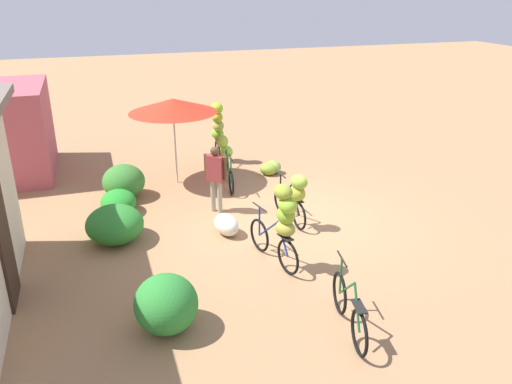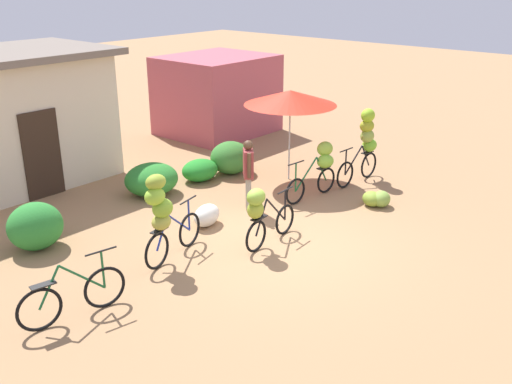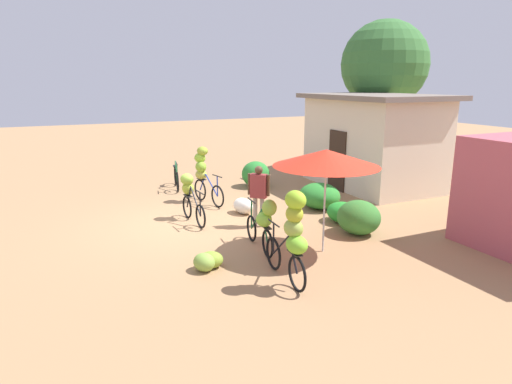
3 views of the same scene
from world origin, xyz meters
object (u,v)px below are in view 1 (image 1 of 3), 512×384
object	(u,v)px
market_umbrella	(173,106)
bicycle_leftmost	(349,310)
bicycle_by_shop	(226,156)
produce_sack	(226,225)
bicycle_near_pile	(282,219)
bicycle_center_loaded	(295,194)
banana_pile_on_ground	(271,168)
person_vendor	(216,173)
bicycle_rightmost	(218,129)

from	to	relation	value
market_umbrella	bicycle_leftmost	world-z (taller)	market_umbrella
bicycle_by_shop	bicycle_leftmost	bearing A→B (deg)	-178.78
produce_sack	bicycle_near_pile	bearing A→B (deg)	-159.64
market_umbrella	bicycle_center_loaded	distance (m)	4.12
bicycle_by_shop	market_umbrella	bearing A→B (deg)	71.05
bicycle_near_pile	banana_pile_on_ground	world-z (taller)	bicycle_near_pile
bicycle_leftmost	banana_pile_on_ground	bearing A→B (deg)	-10.00
produce_sack	person_vendor	bearing A→B (deg)	-4.10
bicycle_leftmost	bicycle_rightmost	xyz separation A→B (m)	(8.19, -0.08, 0.67)
banana_pile_on_ground	person_vendor	distance (m)	2.94
market_umbrella	bicycle_near_pile	size ratio (longest dim) A/B	1.32
bicycle_center_loaded	person_vendor	bearing A→B (deg)	48.58
bicycle_near_pile	market_umbrella	bearing A→B (deg)	12.03
market_umbrella	banana_pile_on_ground	bearing A→B (deg)	-93.51
bicycle_near_pile	produce_sack	world-z (taller)	bicycle_near_pile
market_umbrella	banana_pile_on_ground	size ratio (longest dim) A/B	2.97
market_umbrella	person_vendor	distance (m)	2.46
market_umbrella	bicycle_near_pile	bearing A→B (deg)	-167.97
bicycle_center_loaded	person_vendor	world-z (taller)	person_vendor
banana_pile_on_ground	person_vendor	world-z (taller)	person_vendor
bicycle_by_shop	banana_pile_on_ground	bearing A→B (deg)	-79.06
bicycle_center_loaded	market_umbrella	bearing A→B (deg)	29.98
bicycle_leftmost	produce_sack	size ratio (longest dim) A/B	2.38
bicycle_leftmost	bicycle_rightmost	world-z (taller)	bicycle_rightmost
market_umbrella	banana_pile_on_ground	xyz separation A→B (m)	(-0.16, -2.57, -1.88)
bicycle_leftmost	banana_pile_on_ground	xyz separation A→B (m)	(6.86, -1.21, -0.20)
produce_sack	person_vendor	world-z (taller)	person_vendor
bicycle_by_shop	banana_pile_on_ground	xyz separation A→B (m)	(0.26, -1.35, -0.56)
market_umbrella	bicycle_rightmost	world-z (taller)	market_umbrella
market_umbrella	person_vendor	xyz separation A→B (m)	(-2.13, -0.54, -1.10)
market_umbrella	produce_sack	size ratio (longest dim) A/B	3.19
bicycle_by_shop	bicycle_center_loaded	bearing A→B (deg)	-166.09
produce_sack	person_vendor	distance (m)	1.40
banana_pile_on_ground	produce_sack	bearing A→B (deg)	146.25
banana_pile_on_ground	bicycle_leftmost	bearing A→B (deg)	170.00
bicycle_center_loaded	banana_pile_on_ground	xyz separation A→B (m)	(3.23, -0.61, -0.57)
bicycle_by_shop	produce_sack	size ratio (longest dim) A/B	2.37
bicycle_by_shop	bicycle_rightmost	xyz separation A→B (m)	(1.60, -0.22, 0.30)
bicycle_near_pile	person_vendor	world-z (taller)	bicycle_near_pile
banana_pile_on_ground	produce_sack	world-z (taller)	produce_sack
bicycle_near_pile	bicycle_center_loaded	size ratio (longest dim) A/B	1.08
bicycle_leftmost	bicycle_near_pile	world-z (taller)	bicycle_near_pile
bicycle_center_loaded	banana_pile_on_ground	bearing A→B (deg)	-10.78
person_vendor	bicycle_near_pile	bearing A→B (deg)	-169.54
bicycle_near_pile	banana_pile_on_ground	distance (m)	5.11
bicycle_center_loaded	bicycle_rightmost	size ratio (longest dim) A/B	0.88
market_umbrella	bicycle_by_shop	xyz separation A→B (m)	(-0.42, -1.22, -1.32)
bicycle_rightmost	produce_sack	distance (m)	4.68
bicycle_near_pile	bicycle_rightmost	world-z (taller)	bicycle_rightmost
bicycle_rightmost	bicycle_by_shop	bearing A→B (deg)	172.31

